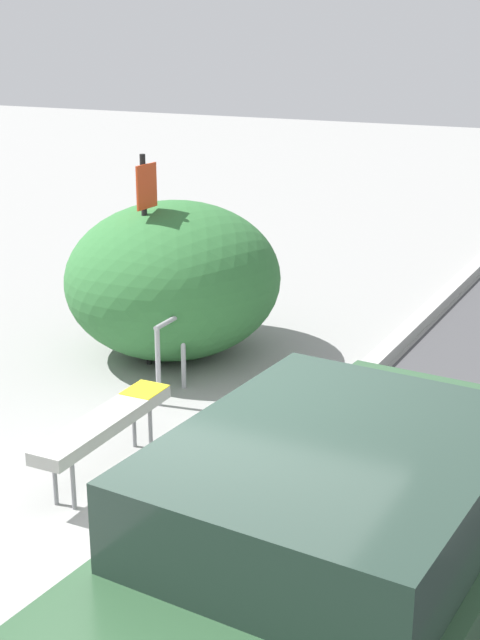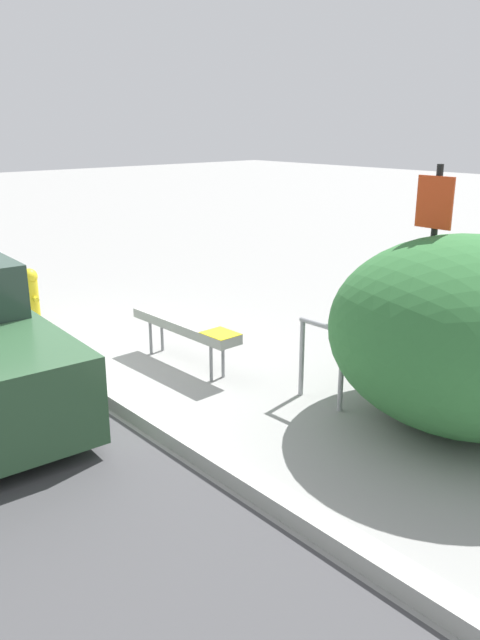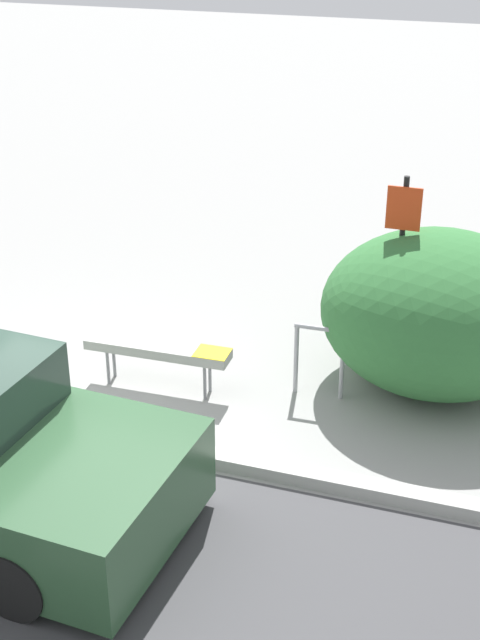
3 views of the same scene
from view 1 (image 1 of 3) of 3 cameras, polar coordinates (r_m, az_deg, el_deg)
The scene contains 7 objects.
ground_plane at distance 6.59m, azimuth -3.09°, elevation -14.10°, with size 60.00×60.00×0.00m, color gray.
curb at distance 6.55m, azimuth -3.10°, elevation -13.62°, with size 60.00×0.20×0.13m.
bench at distance 7.35m, azimuth -8.64°, elevation -6.54°, with size 1.61×0.34×0.54m.
bike_rack at distance 8.84m, azimuth -4.46°, elevation -1.88°, with size 0.55×0.07×0.83m.
sign_post at distance 9.49m, azimuth -6.03°, elevation 5.02°, with size 0.36×0.08×2.30m.
shrub_hedge at distance 9.96m, azimuth -4.27°, elevation 2.62°, with size 2.51×2.36×1.73m.
parked_car_near at distance 5.36m, azimuth 6.64°, elevation -14.30°, with size 4.63×2.14×1.40m.
Camera 1 is at (-4.79, -2.87, 3.49)m, focal length 50.00 mm.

